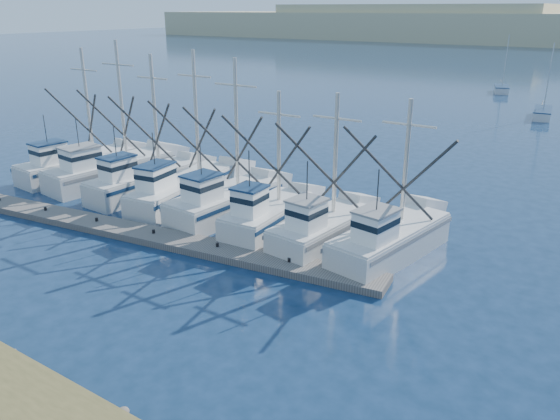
# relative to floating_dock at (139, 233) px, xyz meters

# --- Properties ---
(ground) EXTENTS (500.00, 500.00, 0.00)m
(ground) POSITION_rel_floating_dock_xyz_m (10.13, -6.10, -0.18)
(ground) COLOR #0D223A
(ground) RESTS_ON ground
(floating_dock) EXTENTS (27.57, 5.45, 0.37)m
(floating_dock) POSITION_rel_floating_dock_xyz_m (0.00, 0.00, 0.00)
(floating_dock) COLOR #68635D
(floating_dock) RESTS_ON ground
(trawler_fleet) EXTENTS (28.18, 9.38, 9.66)m
(trawler_fleet) POSITION_rel_floating_dock_xyz_m (-0.84, 4.98, 0.77)
(trawler_fleet) COLOR silver
(trawler_fleet) RESTS_ON ground
(sailboat_near) EXTENTS (2.49, 6.16, 8.10)m
(sailboat_near) POSITION_rel_floating_dock_xyz_m (12.20, 49.16, 0.31)
(sailboat_near) COLOR silver
(sailboat_near) RESTS_ON ground
(sailboat_far) EXTENTS (3.00, 5.12, 8.10)m
(sailboat_far) POSITION_rel_floating_dock_xyz_m (3.78, 66.83, 0.32)
(sailboat_far) COLOR silver
(sailboat_far) RESTS_ON ground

